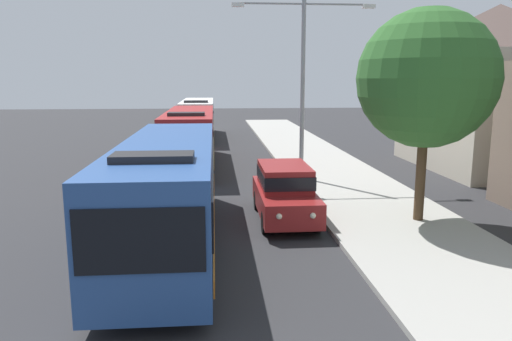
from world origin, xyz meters
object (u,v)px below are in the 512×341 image
object	(u,v)px
white_suv	(285,190)
roadside_tree	(427,79)
bus_middle	(198,117)
bus_second_in_line	(190,136)
streetlamp_mid	(303,70)
bus_lead	(169,188)

from	to	relation	value
white_suv	roadside_tree	bearing A→B (deg)	-11.69
bus_middle	roadside_tree	world-z (taller)	roadside_tree
bus_second_in_line	bus_middle	world-z (taller)	same
bus_middle	streetlamp_mid	size ratio (longest dim) A/B	1.47
white_suv	streetlamp_mid	distance (m)	7.70
streetlamp_mid	bus_lead	bearing A→B (deg)	-122.21
white_suv	bus_second_in_line	bearing A→B (deg)	108.86
bus_second_in_line	bus_middle	bearing A→B (deg)	90.00
bus_lead	streetlamp_mid	xyz separation A→B (m)	(5.40, 8.57, 3.49)
bus_second_in_line	streetlamp_mid	world-z (taller)	streetlamp_mid
bus_lead	roadside_tree	xyz separation A→B (m)	(8.10, 1.40, 3.10)
bus_lead	roadside_tree	world-z (taller)	roadside_tree
bus_lead	bus_second_in_line	world-z (taller)	same
white_suv	streetlamp_mid	bearing A→B (deg)	74.81
bus_lead	white_suv	size ratio (longest dim) A/B	2.35
streetlamp_mid	roadside_tree	world-z (taller)	streetlamp_mid
bus_lead	bus_second_in_line	distance (m)	13.13
bus_lead	bus_middle	distance (m)	26.42
bus_middle	roadside_tree	bearing A→B (deg)	-72.07
bus_lead	bus_second_in_line	bearing A→B (deg)	90.00
bus_second_in_line	bus_middle	distance (m)	13.28
bus_middle	streetlamp_mid	bearing A→B (deg)	-73.17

